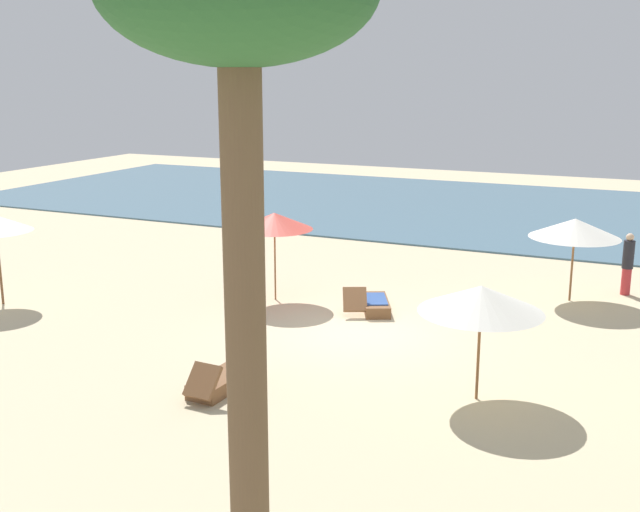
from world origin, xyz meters
name	(u,v)px	position (x,y,z in m)	size (l,w,h in m)	color
ground_plane	(358,331)	(0.00, 0.00, 0.00)	(60.00, 60.00, 0.00)	beige
ocean_water	(507,211)	(0.00, 17.00, 0.03)	(48.00, 16.00, 0.06)	#476B7F
umbrella_1	(575,228)	(4.07, 4.49, 1.90)	(2.28, 2.28, 2.15)	brown
umbrella_2	(274,221)	(-2.88, 1.43, 2.07)	(1.96, 1.96, 2.28)	brown
umbrella_4	(481,299)	(3.33, -2.61, 1.87)	(2.21, 2.21, 2.11)	brown
lounger_1	(374,304)	(-0.22, 1.56, 0.18)	(1.26, 1.79, 0.68)	brown
lounger_3	(220,381)	(-1.07, -4.19, 0.17)	(0.68, 1.72, 0.69)	brown
person_0	(247,221)	(-6.63, 6.54, 0.90)	(0.46, 0.46, 1.78)	#D17299
person_1	(628,264)	(5.33, 5.69, 0.85)	(0.41, 0.41, 1.65)	#BF3338
palm_2	(239,29)	(2.66, -9.59, 6.07)	(2.43, 2.43, 7.09)	brown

